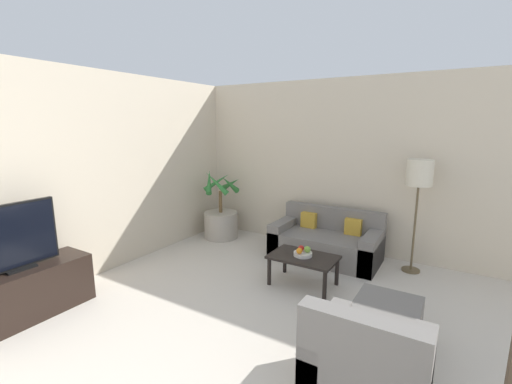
{
  "coord_description": "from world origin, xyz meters",
  "views": [
    {
      "loc": [
        0.96,
        0.96,
        2.01
      ],
      "look_at": [
        -1.67,
        5.27,
        1.0
      ],
      "focal_mm": 24.0,
      "sensor_mm": 36.0,
      "label": 1
    }
  ],
  "objects": [
    {
      "name": "wall_back",
      "position": [
        0.0,
        6.24,
        1.35
      ],
      "size": [
        7.86,
        0.06,
        2.7
      ],
      "color": "beige",
      "rests_on": "ground_plane"
    },
    {
      "name": "wall_left",
      "position": [
        -3.16,
        3.1,
        1.35
      ],
      "size": [
        0.06,
        7.81,
        2.7
      ],
      "color": "beige",
      "rests_on": "ground_plane"
    },
    {
      "name": "tv_console",
      "position": [
        -2.83,
        2.5,
        0.27
      ],
      "size": [
        0.49,
        1.29,
        0.54
      ],
      "color": "black",
      "rests_on": "ground_plane"
    },
    {
      "name": "television",
      "position": [
        -2.82,
        2.5,
        0.89
      ],
      "size": [
        0.18,
        0.79,
        0.69
      ],
      "color": "black",
      "rests_on": "tv_console"
    },
    {
      "name": "potted_palm",
      "position": [
        -2.64,
        5.67,
        0.34
      ],
      "size": [
        0.69,
        0.68,
        1.24
      ],
      "color": "#ADA393",
      "rests_on": "ground_plane"
    },
    {
      "name": "sofa_loveseat",
      "position": [
        -0.69,
        5.71,
        0.26
      ],
      "size": [
        1.57,
        0.8,
        0.74
      ],
      "color": "slate",
      "rests_on": "ground_plane"
    },
    {
      "name": "floor_lamp",
      "position": [
        0.48,
        5.88,
        1.31
      ],
      "size": [
        0.33,
        0.33,
        1.55
      ],
      "color": "brown",
      "rests_on": "ground_plane"
    },
    {
      "name": "coffee_table",
      "position": [
        -0.63,
        4.71,
        0.33
      ],
      "size": [
        0.82,
        0.53,
        0.38
      ],
      "color": "black",
      "rests_on": "ground_plane"
    },
    {
      "name": "fruit_bowl",
      "position": [
        -0.64,
        4.72,
        0.41
      ],
      "size": [
        0.23,
        0.23,
        0.05
      ],
      "color": "beige",
      "rests_on": "coffee_table"
    },
    {
      "name": "apple_red",
      "position": [
        -0.68,
        4.74,
        0.47
      ],
      "size": [
        0.07,
        0.07,
        0.07
      ],
      "color": "red",
      "rests_on": "fruit_bowl"
    },
    {
      "name": "apple_green",
      "position": [
        -0.59,
        4.73,
        0.47
      ],
      "size": [
        0.08,
        0.08,
        0.08
      ],
      "color": "olive",
      "rests_on": "fruit_bowl"
    },
    {
      "name": "orange_fruit",
      "position": [
        -0.66,
        4.65,
        0.47
      ],
      "size": [
        0.08,
        0.08,
        0.08
      ],
      "color": "orange",
      "rests_on": "fruit_bowl"
    },
    {
      "name": "armchair",
      "position": [
        0.52,
        3.23,
        0.28
      ],
      "size": [
        0.82,
        0.78,
        0.83
      ],
      "color": "slate",
      "rests_on": "ground_plane"
    },
    {
      "name": "ottoman",
      "position": [
        0.49,
        4.09,
        0.19
      ],
      "size": [
        0.58,
        0.56,
        0.38
      ],
      "color": "slate",
      "rests_on": "ground_plane"
    }
  ]
}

